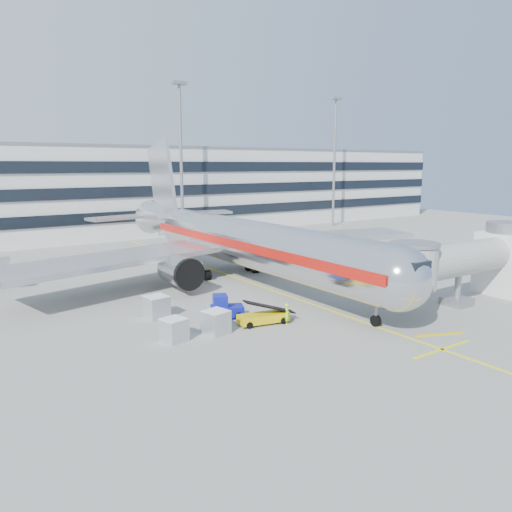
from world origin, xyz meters
TOP-DOWN VIEW (x-y plane):
  - ground at (0.00, 0.00)m, footprint 180.00×180.00m
  - lead_in_line at (0.00, 10.00)m, footprint 0.25×70.00m
  - stop_bar at (0.00, -14.00)m, footprint 6.00×0.25m
  - main_jet at (0.00, 11.72)m, footprint 50.95×48.70m
  - jet_bridge at (12.18, -8.00)m, footprint 17.80×4.50m
  - terminal at (0.00, 57.95)m, footprint 150.00×24.25m
  - light_mast_centre at (8.00, 42.00)m, footprint 2.40×1.20m
  - light_mast_east at (42.00, 42.00)m, footprint 2.40×1.20m
  - belt_loader at (-6.90, -2.55)m, footprint 4.34×2.19m
  - baggage_tug at (-8.63, 0.42)m, footprint 3.02×2.50m
  - cargo_container_left at (-14.40, -2.14)m, footprint 1.89×1.89m
  - cargo_container_right at (-13.17, 3.79)m, footprint 1.89×1.89m
  - cargo_container_front at (-11.11, -2.41)m, footprint 1.98×1.98m
  - ramp_worker at (-5.40, -3.70)m, footprint 0.67×0.73m

SIDE VIEW (x-z plane):
  - ground at x=0.00m, z-range 0.00..0.00m
  - lead_in_line at x=0.00m, z-range 0.00..0.01m
  - stop_bar at x=0.00m, z-range 0.00..0.01m
  - belt_loader at x=-6.90m, z-range -0.44..1.59m
  - cargo_container_left at x=-14.40m, z-range 0.00..1.68m
  - ramp_worker at x=-5.40m, z-range 0.00..1.68m
  - baggage_tug at x=-8.63m, z-range -0.13..1.85m
  - cargo_container_front at x=-11.11m, z-range 0.00..1.77m
  - cargo_container_right at x=-13.17m, z-range 0.01..1.83m
  - jet_bridge at x=12.18m, z-range 0.37..7.37m
  - main_jet at x=0.00m, z-range -3.79..12.26m
  - terminal at x=0.00m, z-range 0.00..15.60m
  - light_mast_centre at x=8.00m, z-range 2.15..27.60m
  - light_mast_east at x=42.00m, z-range 2.15..27.60m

